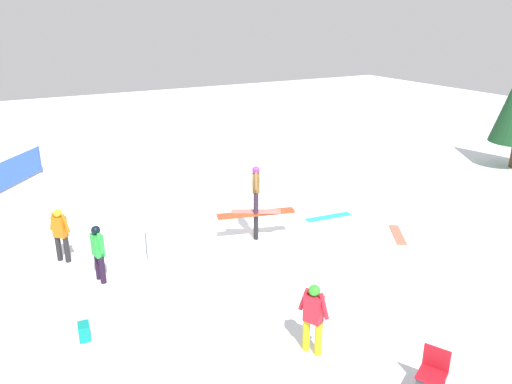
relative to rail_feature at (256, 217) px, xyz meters
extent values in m
plane|color=white|center=(0.00, 0.00, -0.70)|extent=(60.00, 60.00, 0.00)
cylinder|color=black|center=(0.00, 0.00, -0.32)|extent=(0.14, 0.14, 0.75)
cube|color=#A53F1E|center=(0.00, 0.00, 0.10)|extent=(2.20, 0.83, 0.08)
cube|color=white|center=(-2.09, 0.55, -0.37)|extent=(2.12, 1.91, 0.65)
cube|color=#E56D5F|center=(0.00, 0.00, 0.15)|extent=(1.36, 0.91, 0.03)
cylinder|color=#2D2031|center=(-0.06, -0.11, 0.46)|extent=(0.14, 0.14, 0.59)
cylinder|color=#2D2031|center=(0.06, 0.11, 0.46)|extent=(0.14, 0.14, 0.59)
cube|color=brown|center=(0.00, 0.00, 1.01)|extent=(0.34, 0.39, 0.51)
cylinder|color=brown|center=(-0.10, -0.18, 1.13)|extent=(0.20, 0.27, 0.47)
cylinder|color=brown|center=(0.10, 0.18, 1.13)|extent=(0.20, 0.27, 0.47)
sphere|color=purple|center=(0.00, 0.00, 1.37)|extent=(0.21, 0.21, 0.21)
cylinder|color=#262428|center=(-4.96, 1.13, -0.35)|extent=(0.14, 0.14, 0.69)
cylinder|color=#262428|center=(-5.13, 1.32, -0.35)|extent=(0.14, 0.14, 0.69)
cube|color=orange|center=(-5.04, 1.22, 0.27)|extent=(0.37, 0.38, 0.55)
cylinder|color=orange|center=(-4.91, 1.07, 0.40)|extent=(0.20, 0.20, 0.49)
cylinder|color=orange|center=(-5.18, 1.38, 0.40)|extent=(0.20, 0.20, 0.49)
sphere|color=yellow|center=(-5.04, 1.22, 0.65)|extent=(0.21, 0.21, 0.21)
cylinder|color=gold|center=(-1.43, -5.07, -0.36)|extent=(0.14, 0.14, 0.68)
cylinder|color=gold|center=(-1.55, -4.84, -0.36)|extent=(0.14, 0.14, 0.68)
cube|color=red|center=(-1.49, -4.95, 0.26)|extent=(0.33, 0.39, 0.55)
cylinder|color=red|center=(-1.40, -5.14, 0.38)|extent=(0.17, 0.24, 0.49)
cylinder|color=red|center=(-1.58, -4.76, 0.38)|extent=(0.17, 0.24, 0.49)
sphere|color=green|center=(-1.49, -4.95, 0.64)|extent=(0.22, 0.22, 0.22)
cylinder|color=#26152D|center=(-4.44, -0.16, -0.35)|extent=(0.14, 0.14, 0.68)
cylinder|color=#26152D|center=(-4.39, -0.41, -0.35)|extent=(0.14, 0.14, 0.68)
cube|color=green|center=(-4.42, -0.29, 0.26)|extent=(0.26, 0.36, 0.54)
cylinder|color=green|center=(-4.46, -0.08, 0.38)|extent=(0.12, 0.22, 0.48)
cylinder|color=green|center=(-4.38, -0.49, 0.38)|extent=(0.12, 0.22, 0.48)
sphere|color=black|center=(-4.42, -0.29, 0.64)|extent=(0.21, 0.21, 0.21)
cube|color=#20BEC4|center=(2.79, 0.31, -0.68)|extent=(1.58, 0.43, 0.02)
cube|color=white|center=(2.57, 2.85, -0.68)|extent=(1.07, 1.34, 0.02)
cube|color=#E96D51|center=(3.76, -1.75, -0.68)|extent=(0.98, 1.30, 0.02)
cube|color=#3F3F44|center=(-0.30, -6.82, -0.48)|extent=(0.21, 0.37, 0.44)
cube|color=red|center=(-0.46, -6.90, -0.24)|extent=(0.59, 0.59, 0.04)
cube|color=red|center=(-0.28, -6.81, -0.02)|extent=(0.23, 0.41, 0.40)
cube|color=#109288|center=(-5.22, -2.47, -0.53)|extent=(0.25, 0.32, 0.34)
cylinder|color=blue|center=(-4.61, 9.75, -0.15)|extent=(0.06, 0.06, 1.10)
camera|label=1|loc=(-6.23, -11.42, 5.39)|focal=35.00mm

